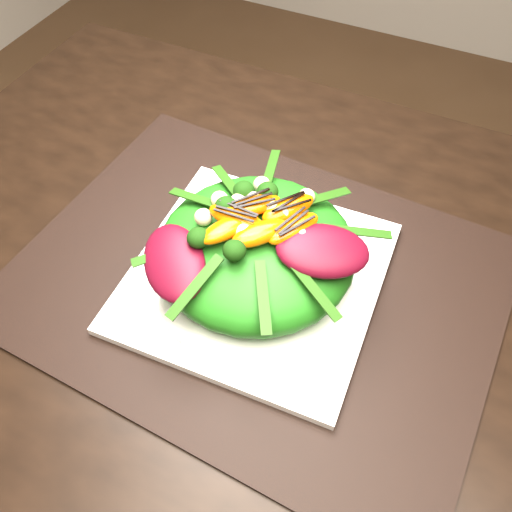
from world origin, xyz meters
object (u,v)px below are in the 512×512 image
at_px(plate_base, 256,276).
at_px(orange_segment, 251,196).
at_px(dining_table, 455,399).
at_px(placemat, 256,280).
at_px(lettuce_mound, 256,250).
at_px(salad_bowl, 256,269).

relative_size(plate_base, orange_segment, 4.46).
bearing_deg(orange_segment, dining_table, -14.60).
distance_m(placemat, lettuce_mound, 0.06).
xyz_separation_m(placemat, salad_bowl, (0.00, 0.00, 0.02)).
bearing_deg(orange_segment, placemat, -56.70).
bearing_deg(lettuce_mound, orange_segment, 123.30).
xyz_separation_m(salad_bowl, lettuce_mound, (0.00, 0.00, 0.04)).
bearing_deg(salad_bowl, plate_base, 0.00).
relative_size(salad_bowl, lettuce_mound, 1.11).
bearing_deg(dining_table, placemat, 171.64).
bearing_deg(lettuce_mound, plate_base, 0.00).
bearing_deg(orange_segment, salad_bowl, -56.70).
relative_size(dining_table, lettuce_mound, 7.10).
height_order(dining_table, placemat, dining_table).
bearing_deg(salad_bowl, lettuce_mound, 0.00).
distance_m(dining_table, placemat, 0.26).
distance_m(dining_table, lettuce_mound, 0.27).
height_order(placemat, orange_segment, orange_segment).
height_order(dining_table, plate_base, dining_table).
xyz_separation_m(plate_base, lettuce_mound, (0.00, 0.00, 0.05)).
bearing_deg(salad_bowl, orange_segment, 123.30).
bearing_deg(orange_segment, plate_base, -56.70).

